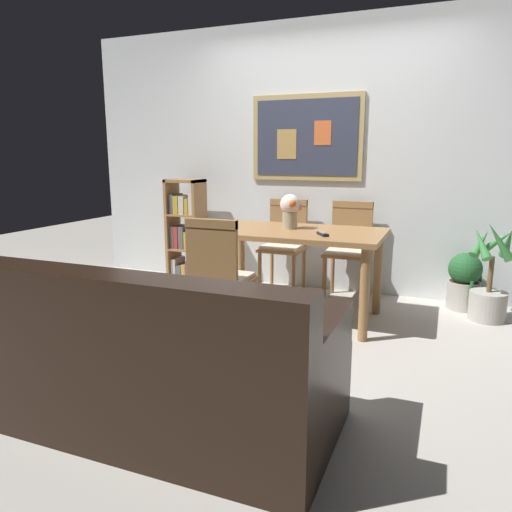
# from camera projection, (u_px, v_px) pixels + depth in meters

# --- Properties ---
(ground_plane) EXTENTS (12.00, 12.00, 0.00)m
(ground_plane) POSITION_uv_depth(u_px,v_px,m) (276.00, 335.00, 3.62)
(ground_plane) COLOR #B7B2A8
(wall_back_with_painting) EXTENTS (5.20, 0.14, 2.60)m
(wall_back_with_painting) POSITION_uv_depth(u_px,v_px,m) (328.00, 158.00, 4.69)
(wall_back_with_painting) COLOR silver
(wall_back_with_painting) RESTS_ON ground_plane
(dining_table) EXTENTS (1.42, 0.83, 0.74)m
(dining_table) POSITION_uv_depth(u_px,v_px,m) (295.00, 242.00, 3.93)
(dining_table) COLOR #9E7042
(dining_table) RESTS_ON ground_plane
(dining_chair_far_right) EXTENTS (0.40, 0.41, 0.91)m
(dining_chair_far_right) POSITION_uv_depth(u_px,v_px,m) (349.00, 242.00, 4.50)
(dining_chair_far_right) COLOR #9E7042
(dining_chair_far_right) RESTS_ON ground_plane
(dining_chair_far_left) EXTENTS (0.40, 0.41, 0.91)m
(dining_chair_far_left) POSITION_uv_depth(u_px,v_px,m) (285.00, 238.00, 4.73)
(dining_chair_far_left) COLOR #9E7042
(dining_chair_far_left) RESTS_ON ground_plane
(dining_chair_near_left) EXTENTS (0.40, 0.41, 0.91)m
(dining_chair_near_left) POSITION_uv_depth(u_px,v_px,m) (218.00, 270.00, 3.40)
(dining_chair_near_left) COLOR #9E7042
(dining_chair_near_left) RESTS_ON ground_plane
(leather_couch) EXTENTS (1.80, 0.84, 0.84)m
(leather_couch) POSITION_uv_depth(u_px,v_px,m) (150.00, 366.00, 2.36)
(leather_couch) COLOR black
(leather_couch) RESTS_ON ground_plane
(bookshelf) EXTENTS (0.36, 0.28, 1.09)m
(bookshelf) POSITION_uv_depth(u_px,v_px,m) (186.00, 233.00, 5.06)
(bookshelf) COLOR #9E7042
(bookshelf) RESTS_ON ground_plane
(potted_ivy) EXTENTS (0.29, 0.30, 0.51)m
(potted_ivy) POSITION_uv_depth(u_px,v_px,m) (464.00, 281.00, 4.21)
(potted_ivy) COLOR #B2ADA3
(potted_ivy) RESTS_ON ground_plane
(potted_palm) EXTENTS (0.36, 0.38, 0.84)m
(potted_palm) POSITION_uv_depth(u_px,v_px,m) (489.00, 286.00, 3.91)
(potted_palm) COLOR #B2ADA3
(potted_palm) RESTS_ON ground_plane
(flower_vase) EXTENTS (0.18, 0.17, 0.28)m
(flower_vase) POSITION_uv_depth(u_px,v_px,m) (290.00, 209.00, 3.95)
(flower_vase) COLOR tan
(flower_vase) RESTS_ON dining_table
(tv_remote) EXTENTS (0.12, 0.15, 0.02)m
(tv_remote) POSITION_uv_depth(u_px,v_px,m) (323.00, 234.00, 3.64)
(tv_remote) COLOR black
(tv_remote) RESTS_ON dining_table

